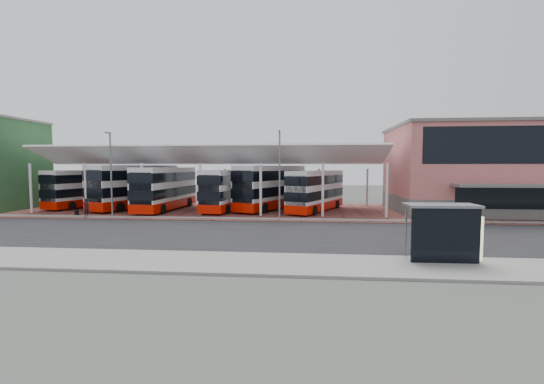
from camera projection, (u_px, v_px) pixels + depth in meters
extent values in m
plane|color=#41443E|center=(247.00, 232.00, 27.11)|extent=(140.00, 140.00, 0.00)
cube|color=black|center=(245.00, 234.00, 26.11)|extent=(120.00, 14.00, 0.02)
cube|color=brown|center=(284.00, 211.00, 39.83)|extent=(72.00, 16.00, 0.06)
cube|color=slate|center=(218.00, 262.00, 18.16)|extent=(120.00, 4.00, 0.14)
cube|color=slate|center=(258.00, 219.00, 33.26)|extent=(120.00, 0.80, 0.14)
cube|color=gold|center=(226.00, 254.00, 20.15)|extent=(120.00, 0.12, 0.01)
cube|color=gold|center=(228.00, 252.00, 20.45)|extent=(120.00, 0.12, 0.01)
cylinder|color=silver|center=(31.00, 188.00, 37.58)|extent=(0.26, 0.26, 5.20)
cylinder|color=silver|center=(93.00, 186.00, 48.53)|extent=(0.26, 0.26, 4.60)
cylinder|color=silver|center=(86.00, 189.00, 37.03)|extent=(0.26, 0.26, 5.20)
cylinder|color=silver|center=(136.00, 186.00, 47.98)|extent=(0.26, 0.26, 4.60)
cylinder|color=silver|center=(142.00, 189.00, 36.48)|extent=(0.26, 0.26, 5.20)
cylinder|color=silver|center=(180.00, 186.00, 47.42)|extent=(0.26, 0.26, 4.60)
cylinder|color=silver|center=(201.00, 189.00, 35.92)|extent=(0.26, 0.26, 5.20)
cylinder|color=silver|center=(225.00, 186.00, 46.87)|extent=(0.26, 0.26, 4.60)
cylinder|color=silver|center=(261.00, 190.00, 35.37)|extent=(0.26, 0.26, 5.20)
cylinder|color=silver|center=(271.00, 187.00, 46.32)|extent=(0.26, 0.26, 4.60)
cylinder|color=silver|center=(323.00, 190.00, 34.82)|extent=(0.26, 0.26, 5.20)
cylinder|color=silver|center=(319.00, 187.00, 45.76)|extent=(0.26, 0.26, 4.60)
cylinder|color=silver|center=(387.00, 191.00, 34.26)|extent=(0.26, 0.26, 5.20)
cylinder|color=silver|center=(367.00, 187.00, 45.21)|extent=(0.26, 0.26, 4.60)
cube|color=white|center=(206.00, 155.00, 37.86)|extent=(37.00, 4.95, 1.95)
cube|color=white|center=(219.00, 158.00, 43.44)|extent=(37.00, 7.12, 1.43)
cube|color=#605E5B|center=(480.00, 204.00, 38.83)|extent=(18.00, 12.00, 1.80)
cube|color=#BD6563|center=(482.00, 161.00, 38.52)|extent=(18.00, 12.00, 7.20)
cube|color=black|center=(514.00, 145.00, 32.56)|extent=(16.00, 0.25, 3.40)
cube|color=black|center=(512.00, 197.00, 32.89)|extent=(10.00, 0.25, 2.20)
cube|color=#605E5B|center=(520.00, 186.00, 31.72)|extent=(11.00, 2.40, 0.25)
cube|color=#605E5B|center=(483.00, 126.00, 38.26)|extent=(18.40, 12.40, 0.30)
cylinder|color=slate|center=(111.00, 176.00, 34.38)|extent=(0.16, 0.16, 8.00)
cube|color=slate|center=(108.00, 133.00, 33.80)|extent=(0.15, 0.90, 0.15)
cylinder|color=slate|center=(280.00, 176.00, 32.90)|extent=(0.16, 0.16, 8.00)
cube|color=slate|center=(279.00, 131.00, 32.33)|extent=(0.15, 0.90, 0.15)
cube|color=silver|center=(87.00, 187.00, 43.63)|extent=(4.79, 10.85, 4.14)
cube|color=#C90F00|center=(88.00, 201.00, 43.75)|extent=(4.84, 10.90, 0.87)
cube|color=black|center=(87.00, 191.00, 43.66)|extent=(4.84, 10.90, 0.91)
cube|color=black|center=(87.00, 178.00, 43.56)|extent=(4.84, 10.90, 0.91)
cube|color=black|center=(48.00, 191.00, 38.68)|extent=(2.13, 0.59, 3.46)
cylinder|color=black|center=(55.00, 205.00, 40.94)|extent=(0.48, 1.00, 0.96)
cylinder|color=black|center=(72.00, 206.00, 40.17)|extent=(0.48, 1.00, 0.96)
cylinder|color=black|center=(101.00, 200.00, 47.34)|extent=(0.48, 1.00, 0.96)
cylinder|color=black|center=(116.00, 200.00, 46.58)|extent=(0.48, 1.00, 0.96)
cube|color=silver|center=(136.00, 185.00, 42.15)|extent=(6.22, 12.25, 4.68)
cube|color=#C90F00|center=(136.00, 202.00, 42.28)|extent=(6.27, 12.30, 0.98)
cube|color=black|center=(136.00, 190.00, 42.18)|extent=(6.27, 12.30, 1.04)
cube|color=black|center=(136.00, 175.00, 42.06)|extent=(6.27, 12.30, 1.04)
cube|color=black|center=(93.00, 189.00, 36.70)|extent=(2.37, 0.84, 3.92)
cylinder|color=black|center=(101.00, 206.00, 39.29)|extent=(0.62, 1.13, 1.09)
cylinder|color=black|center=(120.00, 207.00, 38.24)|extent=(0.62, 1.13, 1.09)
cylinder|color=black|center=(150.00, 200.00, 46.34)|extent=(0.62, 1.13, 1.09)
cylinder|color=black|center=(167.00, 201.00, 45.29)|extent=(0.62, 1.13, 1.09)
cube|color=silver|center=(166.00, 187.00, 40.44)|extent=(3.23, 11.50, 4.44)
cube|color=#C90F00|center=(166.00, 204.00, 40.57)|extent=(3.28, 11.54, 0.93)
cube|color=black|center=(166.00, 192.00, 40.47)|extent=(3.28, 11.54, 0.98)
cube|color=black|center=(166.00, 177.00, 40.36)|extent=(3.28, 11.54, 0.98)
cube|color=black|center=(140.00, 192.00, 34.89)|extent=(2.33, 0.24, 3.72)
cylinder|color=black|center=(139.00, 208.00, 37.18)|extent=(0.35, 1.05, 1.03)
cylinder|color=black|center=(163.00, 209.00, 36.80)|extent=(0.35, 1.05, 1.03)
cylinder|color=black|center=(169.00, 202.00, 44.36)|extent=(0.35, 1.05, 1.03)
cylinder|color=black|center=(190.00, 202.00, 43.97)|extent=(0.35, 1.05, 1.03)
cube|color=silver|center=(226.00, 189.00, 40.46)|extent=(3.54, 10.89, 4.18)
cube|color=#C90F00|center=(226.00, 204.00, 40.58)|extent=(3.58, 10.93, 0.88)
cube|color=black|center=(226.00, 193.00, 40.49)|extent=(3.58, 10.93, 0.92)
cube|color=black|center=(226.00, 179.00, 40.38)|extent=(3.58, 10.93, 0.92)
cube|color=black|center=(209.00, 193.00, 35.29)|extent=(2.19, 0.33, 3.50)
cylinder|color=black|center=(205.00, 208.00, 37.48)|extent=(0.37, 1.00, 0.97)
cylinder|color=black|center=(227.00, 209.00, 37.01)|extent=(0.37, 1.00, 0.97)
cylinder|color=black|center=(226.00, 202.00, 44.18)|extent=(0.37, 1.00, 0.97)
cylinder|color=black|center=(245.00, 202.00, 43.70)|extent=(0.37, 1.00, 0.97)
cube|color=silver|center=(272.00, 186.00, 41.13)|extent=(7.38, 11.91, 4.64)
cube|color=#C90F00|center=(272.00, 203.00, 41.27)|extent=(7.44, 11.97, 0.97)
cube|color=black|center=(272.00, 190.00, 41.17)|extent=(7.44, 11.97, 1.02)
cube|color=black|center=(272.00, 175.00, 41.05)|extent=(7.44, 11.97, 1.02)
cube|color=black|center=(242.00, 190.00, 36.06)|extent=(2.25, 1.11, 3.88)
cylinder|color=black|center=(243.00, 207.00, 38.66)|extent=(0.72, 1.11, 1.08)
cylinder|color=black|center=(265.00, 208.00, 37.32)|extent=(0.72, 1.11, 1.08)
cylinder|color=black|center=(278.00, 201.00, 45.23)|extent=(0.72, 1.11, 1.08)
cylinder|color=black|center=(297.00, 202.00, 43.89)|extent=(0.72, 1.11, 1.08)
cube|color=silver|center=(316.00, 190.00, 39.26)|extent=(6.45, 10.61, 4.12)
cube|color=#C90F00|center=(316.00, 205.00, 39.37)|extent=(6.50, 10.66, 0.86)
cube|color=black|center=(316.00, 194.00, 39.29)|extent=(6.50, 10.66, 0.91)
cube|color=black|center=(316.00, 180.00, 39.18)|extent=(6.50, 10.66, 0.91)
cube|color=black|center=(296.00, 194.00, 34.72)|extent=(2.01, 0.96, 3.45)
cylinder|color=black|center=(293.00, 209.00, 37.03)|extent=(0.63, 0.98, 0.96)
cylinder|color=black|center=(315.00, 210.00, 35.86)|extent=(0.63, 0.98, 0.96)
cylinder|color=black|center=(318.00, 203.00, 42.90)|extent=(0.63, 0.98, 0.96)
cylinder|color=black|center=(337.00, 204.00, 41.74)|extent=(0.63, 0.98, 0.96)
imported|color=black|center=(87.00, 208.00, 34.51)|extent=(0.48, 0.68, 1.78)
cube|color=black|center=(77.00, 213.00, 35.78)|extent=(0.31, 0.22, 0.53)
cube|color=black|center=(445.00, 236.00, 17.72)|extent=(3.26, 0.20, 2.71)
cube|color=slate|center=(441.00, 205.00, 18.26)|extent=(3.50, 1.70, 0.13)
cylinder|color=slate|center=(406.00, 231.00, 19.12)|extent=(0.11, 0.11, 2.71)
cylinder|color=slate|center=(465.00, 231.00, 18.90)|extent=(0.11, 0.11, 2.71)
cube|color=#C6CD8F|center=(476.00, 237.00, 18.25)|extent=(0.19, 1.20, 2.17)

